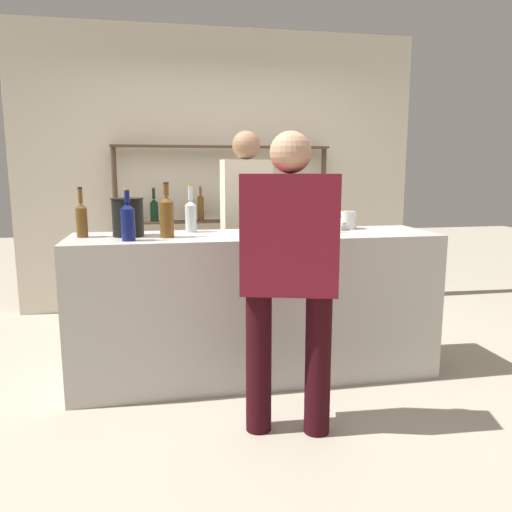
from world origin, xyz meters
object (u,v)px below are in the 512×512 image
object	(u,v)px
wine_glass	(336,213)
cork_jar	(347,220)
counter_bottle_4	(128,221)
server_behind_counter	(246,217)
counter_bottle_2	(167,215)
customer_center	(289,265)
counter_bottle_0	(191,215)
ice_bucket	(128,217)
counter_bottle_3	(314,213)
counter_bottle_1	(82,219)

from	to	relation	value
wine_glass	cork_jar	size ratio (longest dim) A/B	1.21
counter_bottle_4	server_behind_counter	size ratio (longest dim) A/B	0.18
server_behind_counter	counter_bottle_2	bearing A→B (deg)	-45.37
customer_center	server_behind_counter	size ratio (longest dim) A/B	0.93
counter_bottle_0	ice_bucket	size ratio (longest dim) A/B	1.33
counter_bottle_3	counter_bottle_4	world-z (taller)	counter_bottle_3
wine_glass	ice_bucket	world-z (taller)	ice_bucket
ice_bucket	server_behind_counter	xyz separation A→B (m)	(0.90, 0.69, -0.08)
ice_bucket	server_behind_counter	bearing A→B (deg)	37.43
counter_bottle_2	server_behind_counter	world-z (taller)	server_behind_counter
counter_bottle_4	customer_center	world-z (taller)	customer_center
wine_glass	cork_jar	world-z (taller)	wine_glass
counter_bottle_4	ice_bucket	size ratio (longest dim) A/B	1.29
counter_bottle_2	counter_bottle_4	xyz separation A→B (m)	(-0.23, -0.11, -0.02)
counter_bottle_1	wine_glass	size ratio (longest dim) A/B	1.94
counter_bottle_3	wine_glass	world-z (taller)	counter_bottle_3
wine_glass	ice_bucket	size ratio (longest dim) A/B	0.67
counter_bottle_0	counter_bottle_2	distance (m)	0.30
counter_bottle_3	wine_glass	size ratio (longest dim) A/B	2.08
counter_bottle_0	customer_center	world-z (taller)	customer_center
counter_bottle_1	customer_center	distance (m)	1.44
counter_bottle_0	counter_bottle_1	xyz separation A→B (m)	(-0.70, -0.14, -0.00)
customer_center	counter_bottle_2	bearing A→B (deg)	55.49
ice_bucket	server_behind_counter	distance (m)	1.14
counter_bottle_0	customer_center	distance (m)	1.10
counter_bottle_2	counter_bottle_3	xyz separation A→B (m)	(0.99, 0.05, -0.00)
counter_bottle_1	counter_bottle_3	xyz separation A→B (m)	(1.52, -0.06, 0.02)
cork_jar	counter_bottle_4	bearing A→B (deg)	-167.57
cork_jar	server_behind_counter	world-z (taller)	server_behind_counter
counter_bottle_4	counter_bottle_1	bearing A→B (deg)	143.64
counter_bottle_2	counter_bottle_3	size ratio (longest dim) A/B	1.02
counter_bottle_2	ice_bucket	size ratio (longest dim) A/B	1.41
counter_bottle_1	server_behind_counter	distance (m)	1.37
counter_bottle_3	wine_glass	bearing A→B (deg)	26.86
counter_bottle_3	customer_center	xyz separation A→B (m)	(-0.37, -0.78, -0.20)
ice_bucket	cork_jar	distance (m)	1.55
counter_bottle_4	ice_bucket	distance (m)	0.22
counter_bottle_1	cork_jar	bearing A→B (deg)	3.64
ice_bucket	counter_bottle_2	bearing A→B (deg)	-24.04
ice_bucket	counter_bottle_3	bearing A→B (deg)	-2.85
customer_center	counter_bottle_1	bearing A→B (deg)	69.22
counter_bottle_0	cork_jar	distance (m)	1.13
counter_bottle_4	counter_bottle_2	bearing A→B (deg)	25.14
server_behind_counter	counter_bottle_0	bearing A→B (deg)	-47.52
counter_bottle_1	counter_bottle_4	bearing A→B (deg)	-36.36
ice_bucket	customer_center	bearing A→B (deg)	-44.48
counter_bottle_2	ice_bucket	bearing A→B (deg)	155.96
counter_bottle_1	wine_glass	bearing A→B (deg)	1.30
customer_center	wine_glass	bearing A→B (deg)	-17.36
counter_bottle_1	cork_jar	world-z (taller)	counter_bottle_1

